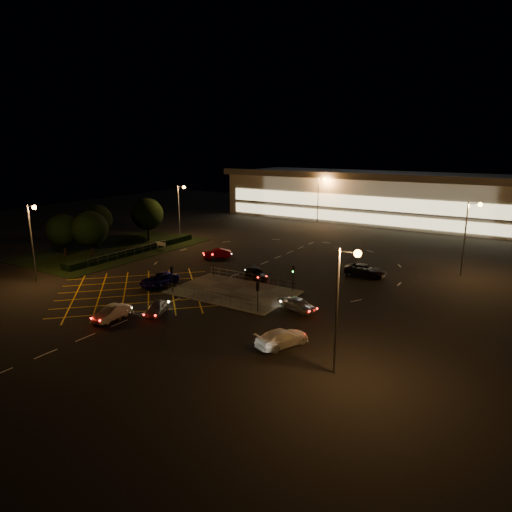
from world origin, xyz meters
The scene contains 27 objects.
ground centered at (0.00, 0.00, 0.00)m, with size 180.00×180.00×0.00m, color black.
pedestrian_island centered at (2.00, -2.00, 0.06)m, with size 14.00×9.00×0.12m, color #4C4944.
grass_verge centered at (-28.00, 6.00, 0.04)m, with size 18.00×30.00×0.08m, color black.
hedge centered at (-23.00, 6.00, 0.50)m, with size 2.00×26.00×1.00m, color black.
supermarket centered at (0.00, 61.95, 5.31)m, with size 72.00×26.50×10.50m.
streetlight_sw centered at (-21.56, -12.00, 6.56)m, with size 1.78×0.56×10.03m.
streetlight_se centered at (20.44, -14.00, 6.56)m, with size 1.78×0.56×10.03m.
streetlight_nw centered at (-23.56, 18.00, 6.56)m, with size 1.78×0.56×10.03m.
streetlight_ne centered at (24.44, 20.00, 6.56)m, with size 1.78×0.56×10.03m.
streetlight_far_left centered at (-9.56, 48.00, 6.56)m, with size 1.78×0.56×10.03m.
signal_sw centered at (-4.00, -5.99, 2.37)m, with size 0.28×0.30×3.15m.
signal_se centered at (8.00, -5.99, 2.37)m, with size 0.28×0.30×3.15m.
signal_nw centered at (-4.00, 1.99, 2.37)m, with size 0.28×0.30×3.15m.
signal_ne centered at (8.00, 1.99, 2.37)m, with size 0.28×0.30×3.15m.
tree_a centered at (-30.00, -2.00, 4.33)m, with size 5.04×5.04×6.86m.
tree_b centered at (-32.00, 6.00, 4.64)m, with size 5.40×5.40×7.35m.
tree_c centered at (-28.00, 14.00, 4.95)m, with size 5.76×5.76×7.84m.
tree_d centered at (-34.00, 20.00, 4.02)m, with size 4.68×4.68×6.37m.
tree_e centered at (-26.00, 0.00, 4.64)m, with size 5.40×5.40×7.35m.
car_near_silver centered at (-0.61, -12.15, 0.66)m, with size 1.55×3.86×1.31m, color silver.
car_queue_white centered at (-3.47, -15.62, 0.69)m, with size 1.47×4.21×1.39m, color silver.
car_left_blue centered at (-7.50, -4.65, 0.72)m, with size 2.40×5.21×1.45m, color #110D52.
car_far_dkgrey centered at (1.08, 4.58, 0.64)m, with size 1.81×4.44×1.29m, color black.
car_right_silver centered at (11.50, -3.40, 0.71)m, with size 1.69×4.20×1.43m, color silver.
car_circ_red centered at (-9.84, 10.63, 0.71)m, with size 1.51×4.32×1.42m, color maroon.
car_east_grey centered at (13.07, 13.25, 0.77)m, with size 2.57×5.57×1.55m, color black.
car_approach_white centered at (14.20, -11.85, 0.75)m, with size 2.09×5.14×1.49m, color beige.
Camera 1 is at (32.07, -44.59, 17.40)m, focal length 32.00 mm.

